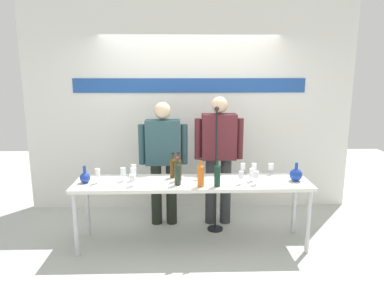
{
  "coord_description": "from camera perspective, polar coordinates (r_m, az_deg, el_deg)",
  "views": [
    {
      "loc": [
        -0.12,
        -3.85,
        2.01
      ],
      "look_at": [
        0.0,
        0.15,
        1.18
      ],
      "focal_mm": 32.85,
      "sensor_mm": 36.0,
      "label": 1
    }
  ],
  "objects": [
    {
      "name": "display_table",
      "position": [
        4.06,
        0.06,
        -6.86
      ],
      "size": [
        2.69,
        0.6,
        0.77
      ],
      "color": "white",
      "rests_on": "ground"
    },
    {
      "name": "wine_glass_left_1",
      "position": [
        4.09,
        -15.09,
        -4.54
      ],
      "size": [
        0.06,
        0.06,
        0.17
      ],
      "color": "white",
      "rests_on": "display_table"
    },
    {
      "name": "wine_glass_right_4",
      "position": [
        4.29,
        8.25,
        -3.69
      ],
      "size": [
        0.06,
        0.06,
        0.15
      ],
      "color": "white",
      "rests_on": "display_table"
    },
    {
      "name": "wine_bottle_2",
      "position": [
        3.83,
        1.43,
        -4.99
      ],
      "size": [
        0.07,
        0.07,
        0.32
      ],
      "color": "orange",
      "rests_on": "display_table"
    },
    {
      "name": "presenter_right",
      "position": [
        4.57,
        4.36,
        -1.3
      ],
      "size": [
        0.63,
        0.22,
        1.69
      ],
      "color": "#2D3032",
      "rests_on": "ground"
    },
    {
      "name": "microphone_stand",
      "position": [
        4.48,
        3.86,
        -7.42
      ],
      "size": [
        0.2,
        0.2,
        1.6
      ],
      "color": "black",
      "rests_on": "ground"
    },
    {
      "name": "wine_glass_right_1",
      "position": [
        4.32,
        10.04,
        -3.62
      ],
      "size": [
        0.06,
        0.06,
        0.15
      ],
      "color": "white",
      "rests_on": "display_table"
    },
    {
      "name": "wine_bottle_1",
      "position": [
        3.84,
        4.13,
        -4.93
      ],
      "size": [
        0.07,
        0.07,
        0.33
      ],
      "color": "#123224",
      "rests_on": "display_table"
    },
    {
      "name": "decanter_blue_left",
      "position": [
        4.15,
        -16.98,
        -5.19
      ],
      "size": [
        0.12,
        0.12,
        0.2
      ],
      "color": "#203C9F",
      "rests_on": "display_table"
    },
    {
      "name": "wine_glass_left_2",
      "position": [
        4.09,
        -9.5,
        -4.38
      ],
      "size": [
        0.07,
        0.07,
        0.15
      ],
      "color": "white",
      "rests_on": "display_table"
    },
    {
      "name": "decanter_blue_right",
      "position": [
        4.21,
        16.52,
        -4.78
      ],
      "size": [
        0.15,
        0.15,
        0.22
      ],
      "color": "#1B3AA0",
      "rests_on": "display_table"
    },
    {
      "name": "ground_plane",
      "position": [
        4.35,
        0.06,
        -15.78
      ],
      "size": [
        10.0,
        10.0,
        0.0
      ],
      "primitive_type": "plane",
      "color": "#B1B5AE"
    },
    {
      "name": "wine_glass_right_3",
      "position": [
        4.07,
        9.75,
        -4.6
      ],
      "size": [
        0.07,
        0.07,
        0.15
      ],
      "color": "white",
      "rests_on": "display_table"
    },
    {
      "name": "wine_glass_left_0",
      "position": [
        4.28,
        -9.41,
        -3.84
      ],
      "size": [
        0.06,
        0.06,
        0.14
      ],
      "color": "white",
      "rests_on": "display_table"
    },
    {
      "name": "wine_glass_right_0",
      "position": [
        3.96,
        10.33,
        -4.95
      ],
      "size": [
        0.07,
        0.07,
        0.15
      ],
      "color": "white",
      "rests_on": "display_table"
    },
    {
      "name": "wine_bottle_0",
      "position": [
        3.88,
        -2.34,
        -4.73
      ],
      "size": [
        0.07,
        0.07,
        0.32
      ],
      "color": "#1F2F24",
      "rests_on": "display_table"
    },
    {
      "name": "wine_glass_left_4",
      "position": [
        4.09,
        -11.12,
        -4.43
      ],
      "size": [
        0.06,
        0.06,
        0.16
      ],
      "color": "white",
      "rests_on": "display_table"
    },
    {
      "name": "wine_bottle_4",
      "position": [
        4.04,
        -2.18,
        -3.99
      ],
      "size": [
        0.07,
        0.07,
        0.34
      ],
      "color": "#442F0D",
      "rests_on": "display_table"
    },
    {
      "name": "back_wall",
      "position": [
        5.09,
        -0.35,
        6.06
      ],
      "size": [
        4.68,
        0.11,
        3.0
      ],
      "color": "white",
      "rests_on": "ground"
    },
    {
      "name": "presenter_left",
      "position": [
        4.56,
        -4.69,
        -1.87
      ],
      "size": [
        0.63,
        0.22,
        1.63
      ],
      "color": "black",
      "rests_on": "ground"
    },
    {
      "name": "wine_bottle_3",
      "position": [
        4.16,
        -3.1,
        -3.74
      ],
      "size": [
        0.07,
        0.07,
        0.3
      ],
      "color": "#4E3511",
      "rests_on": "display_table"
    },
    {
      "name": "wine_glass_right_2",
      "position": [
        3.96,
        7.98,
        -5.07
      ],
      "size": [
        0.06,
        0.06,
        0.15
      ],
      "color": "white",
      "rests_on": "display_table"
    },
    {
      "name": "wine_glass_left_3",
      "position": [
        3.9,
        -9.65,
        -5.41
      ],
      "size": [
        0.07,
        0.07,
        0.13
      ],
      "color": "white",
      "rests_on": "display_table"
    },
    {
      "name": "wine_glass_right_5",
      "position": [
        4.38,
        12.71,
        -3.61
      ],
      "size": [
        0.06,
        0.06,
        0.14
      ],
      "color": "white",
      "rests_on": "display_table"
    }
  ]
}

